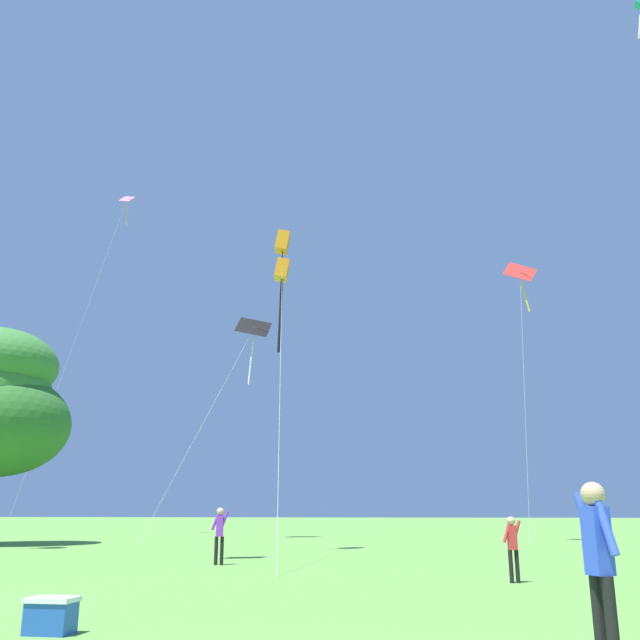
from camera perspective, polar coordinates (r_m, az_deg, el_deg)
name	(u,v)px	position (r m, az deg, el deg)	size (l,w,h in m)	color
kite_red_high	(521,282)	(40.28, 15.97, 2.93)	(2.00, 4.91, 15.07)	red
kite_orange_box	(282,260)	(29.84, -3.07, 4.91)	(2.74, 10.70, 12.98)	orange
kite_black_large	(251,340)	(43.17, -5.56, -1.63)	(4.10, 8.80, 13.26)	black
kite_pink_low	(118,227)	(53.16, -16.05, 7.24)	(4.02, 5.76, 24.07)	pink
person_child_small	(512,543)	(16.62, 15.30, -16.98)	(0.44, 0.20, 1.38)	black
person_with_spool	(220,530)	(21.57, -8.12, -16.49)	(0.51, 0.22, 1.59)	black
person_near_tree	(599,555)	(7.82, 21.61, -17.25)	(0.34, 0.54, 1.77)	black
picnic_cooler	(51,615)	(10.13, -20.93, -21.41)	(0.60, 0.40, 0.44)	#2351B2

